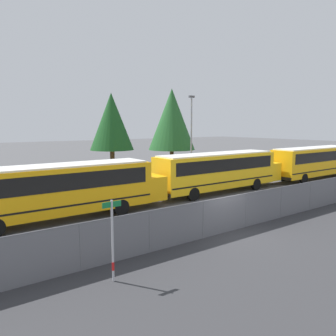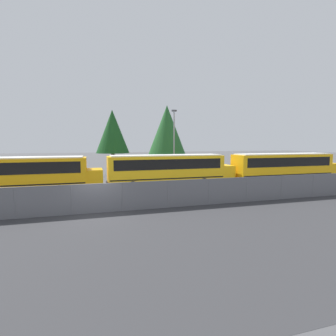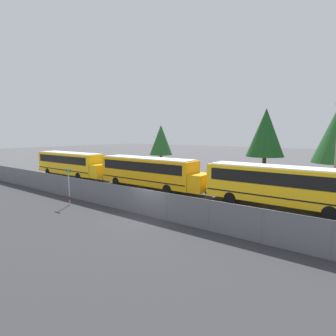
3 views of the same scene
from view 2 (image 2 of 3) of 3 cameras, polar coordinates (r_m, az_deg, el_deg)
The scene contains 9 objects.
ground_plane at distance 17.08m, azimuth -15.07°, elevation -9.41°, with size 200.00×200.00×0.00m, color #4C4C4F.
road_strip at distance 11.39m, azimuth -14.23°, elevation -17.12°, with size 97.57×12.00×0.01m.
fence at distance 16.86m, azimuth -15.15°, elevation -6.32°, with size 63.64×0.07×1.85m.
school_bus_1 at distance 24.33m, azimuth -29.71°, elevation -0.97°, with size 12.44×2.47×3.19m.
school_bus_2 at distance 25.10m, azimuth 0.24°, elevation -0.05°, with size 12.44×2.47×3.19m.
school_bus_3 at distance 30.65m, azimuth 23.98°, elevation 0.50°, with size 12.44×2.47×3.19m.
light_pole at distance 32.38m, azimuth 1.33°, elevation 5.92°, with size 0.60×0.24×8.31m.
tree_0 at distance 35.79m, azimuth -0.23°, elevation 8.24°, with size 5.10×5.10×9.33m.
tree_2 at distance 34.39m, azimuth -11.99°, elevation 7.74°, with size 4.22×4.22×8.48m.
Camera 2 is at (-0.33, -16.51, 4.38)m, focal length 28.00 mm.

